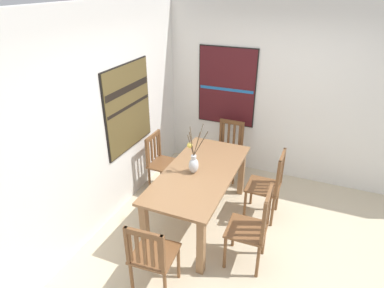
{
  "coord_description": "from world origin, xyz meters",
  "views": [
    {
      "loc": [
        -3.07,
        -0.59,
        2.9
      ],
      "look_at": [
        0.29,
        0.83,
        1.07
      ],
      "focal_mm": 30.97,
      "sensor_mm": 36.0,
      "label": 1
    }
  ],
  "objects": [
    {
      "name": "wall_side",
      "position": [
        1.86,
        0.0,
        1.35
      ],
      "size": [
        0.12,
        6.4,
        2.7
      ],
      "primitive_type": "cube",
      "color": "silver",
      "rests_on": "ground_plane"
    },
    {
      "name": "centerpiece_vase",
      "position": [
        0.15,
        0.75,
        0.89
      ],
      "size": [
        0.23,
        0.24,
        0.6
      ],
      "color": "silver",
      "rests_on": "dining_table"
    },
    {
      "name": "dining_table",
      "position": [
        0.21,
        0.69,
        0.64
      ],
      "size": [
        1.78,
        0.84,
        0.76
      ],
      "color": "#8E6642",
      "rests_on": "ground_plane"
    },
    {
      "name": "painting_on_back_wall",
      "position": [
        0.41,
        1.79,
        1.37
      ],
      "size": [
        1.03,
        0.05,
        1.16
      ],
      "color": "black"
    },
    {
      "name": "chair_1",
      "position": [
        -1.02,
        0.7,
        0.48
      ],
      "size": [
        0.45,
        0.45,
        0.9
      ],
      "color": "brown",
      "rests_on": "ground_plane"
    },
    {
      "name": "chair_0",
      "position": [
        -0.26,
        -0.11,
        0.5
      ],
      "size": [
        0.43,
        0.43,
        0.98
      ],
      "color": "brown",
      "rests_on": "ground_plane"
    },
    {
      "name": "chair_2",
      "position": [
        0.64,
        -0.11,
        0.51
      ],
      "size": [
        0.42,
        0.42,
        0.97
      ],
      "color": "brown",
      "rests_on": "ground_plane"
    },
    {
      "name": "painting_on_side_wall",
      "position": [
        1.79,
        0.86,
        1.37
      ],
      "size": [
        0.05,
        0.93,
        1.24
      ],
      "color": "black"
    },
    {
      "name": "chair_4",
      "position": [
        1.45,
        0.69,
        0.48
      ],
      "size": [
        0.43,
        0.43,
        0.91
      ],
      "color": "brown",
      "rests_on": "ground_plane"
    },
    {
      "name": "chair_3",
      "position": [
        0.66,
        1.46,
        0.48
      ],
      "size": [
        0.42,
        0.42,
        0.9
      ],
      "color": "brown",
      "rests_on": "ground_plane"
    },
    {
      "name": "ground_plane",
      "position": [
        0.0,
        0.0,
        -0.01
      ],
      "size": [
        6.4,
        6.4,
        0.03
      ],
      "primitive_type": "cube",
      "color": "beige"
    },
    {
      "name": "wall_back",
      "position": [
        0.0,
        1.86,
        1.35
      ],
      "size": [
        6.4,
        0.12,
        2.7
      ],
      "primitive_type": "cube",
      "color": "silver",
      "rests_on": "ground_plane"
    }
  ]
}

